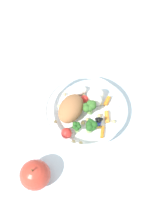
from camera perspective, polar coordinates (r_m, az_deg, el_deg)
name	(u,v)px	position (r m, az deg, el deg)	size (l,w,h in m)	color
ground_plane	(87,120)	(0.79, 0.62, -1.61)	(2.40, 2.40, 0.00)	silver
food_container	(83,109)	(0.77, -0.16, 0.74)	(0.23, 0.23, 0.07)	white
loose_apple	(35,175)	(0.71, -10.31, -12.99)	(0.08, 0.08, 0.09)	#BC3828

